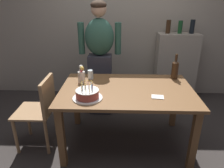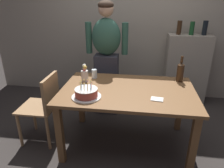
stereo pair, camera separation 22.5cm
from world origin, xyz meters
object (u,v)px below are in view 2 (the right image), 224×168
object	(u,v)px
water_glass_near	(94,74)
flower_vase	(85,74)
birthday_cake	(86,93)
person_man_bearded	(107,58)
dining_chair	(44,103)
napkin_stack	(157,99)
wine_bottle	(180,71)

from	to	relation	value
water_glass_near	flower_vase	world-z (taller)	flower_vase
birthday_cake	person_man_bearded	world-z (taller)	person_man_bearded
birthday_cake	person_man_bearded	distance (m)	1.03
dining_chair	flower_vase	bearing A→B (deg)	116.38
water_glass_near	dining_chair	bearing A→B (deg)	-146.87
flower_vase	person_man_bearded	xyz separation A→B (m)	(0.17, 0.60, 0.04)
napkin_stack	flower_vase	distance (m)	0.94
birthday_cake	dining_chair	size ratio (longest dim) A/B	0.35
dining_chair	wine_bottle	bearing A→B (deg)	104.01
dining_chair	birthday_cake	bearing A→B (deg)	71.11
flower_vase	water_glass_near	bearing A→B (deg)	55.24
napkin_stack	dining_chair	xyz separation A→B (m)	(-1.31, 0.15, -0.23)
wine_bottle	person_man_bearded	xyz separation A→B (m)	(-0.98, 0.43, 0.01)
flower_vase	person_man_bearded	size ratio (longest dim) A/B	0.13
wine_bottle	flower_vase	size ratio (longest dim) A/B	1.47
water_glass_near	flower_vase	xyz separation A→B (m)	(-0.09, -0.13, 0.04)
person_man_bearded	napkin_stack	bearing A→B (deg)	124.97
napkin_stack	dining_chair	distance (m)	1.33
birthday_cake	person_man_bearded	bearing A→B (deg)	87.75
water_glass_near	wine_bottle	bearing A→B (deg)	2.43
birthday_cake	wine_bottle	size ratio (longest dim) A/B	0.97
flower_vase	wine_bottle	bearing A→B (deg)	8.65
wine_bottle	flower_vase	distance (m)	1.16
water_glass_near	napkin_stack	distance (m)	0.92
wine_bottle	flower_vase	xyz separation A→B (m)	(-1.15, -0.18, -0.03)
wine_bottle	flower_vase	world-z (taller)	wine_bottle
flower_vase	napkin_stack	bearing A→B (deg)	-23.70
birthday_cake	flower_vase	bearing A→B (deg)	106.87
birthday_cake	person_man_bearded	size ratio (longest dim) A/B	0.19
water_glass_near	person_man_bearded	distance (m)	0.49
napkin_stack	water_glass_near	bearing A→B (deg)	146.50
wine_bottle	person_man_bearded	distance (m)	1.07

